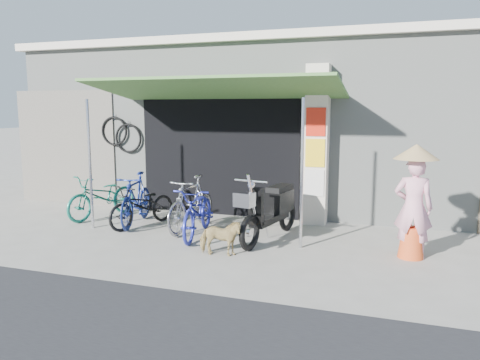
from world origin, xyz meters
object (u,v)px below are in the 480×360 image
(street_dog, at_px, (220,238))
(bike_teal, at_px, (103,196))
(bike_silver, at_px, (191,203))
(nun, at_px, (414,202))
(bike_blue, at_px, (136,199))
(bike_black, at_px, (143,205))
(moped, at_px, (271,210))
(bike_navy, at_px, (199,211))

(street_dog, bearing_deg, bike_teal, 54.93)
(bike_teal, relative_size, street_dog, 2.55)
(bike_silver, bearing_deg, nun, -1.93)
(bike_blue, relative_size, bike_black, 1.07)
(bike_teal, relative_size, moped, 0.86)
(bike_teal, bearing_deg, bike_navy, 0.09)
(bike_navy, bearing_deg, bike_teal, 155.75)
(bike_teal, relative_size, nun, 0.99)
(bike_blue, relative_size, nun, 0.97)
(bike_teal, xyz_separation_m, street_dog, (3.14, -1.57, -0.16))
(bike_black, distance_m, bike_navy, 1.31)
(bike_black, height_order, bike_silver, bike_silver)
(bike_teal, height_order, nun, nun)
(bike_teal, bearing_deg, nun, 8.56)
(street_dog, bearing_deg, nun, -81.52)
(bike_silver, height_order, street_dog, bike_silver)
(bike_silver, bearing_deg, bike_teal, 176.20)
(bike_silver, bearing_deg, street_dog, -45.83)
(bike_navy, bearing_deg, bike_black, 157.77)
(bike_silver, distance_m, nun, 3.80)
(bike_black, xyz_separation_m, nun, (4.73, -0.38, 0.44))
(bike_navy, distance_m, nun, 3.48)
(bike_black, xyz_separation_m, street_dog, (2.01, -1.21, -0.12))
(bike_blue, bearing_deg, street_dog, -42.21)
(bike_silver, bearing_deg, bike_blue, -176.90)
(bike_silver, distance_m, moped, 1.54)
(bike_blue, relative_size, bike_silver, 1.00)
(bike_blue, bearing_deg, bike_silver, -13.37)
(moped, height_order, nun, nun)
(bike_navy, bearing_deg, nun, -9.69)
(nun, bearing_deg, bike_blue, -4.54)
(bike_teal, relative_size, bike_blue, 1.03)
(moped, bearing_deg, bike_black, -170.34)
(bike_silver, bearing_deg, bike_navy, -45.93)
(bike_black, relative_size, moped, 0.79)
(bike_silver, height_order, nun, nun)
(nun, bearing_deg, bike_silver, -5.73)
(moped, bearing_deg, street_dog, -102.06)
(bike_silver, bearing_deg, bike_black, -172.19)
(bike_teal, height_order, bike_blue, bike_blue)
(bike_black, distance_m, nun, 4.76)
(moped, bearing_deg, bike_navy, -158.17)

